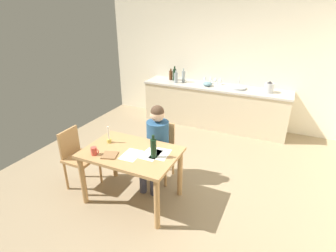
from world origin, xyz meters
The scene contains 25 objects.
ground_plane centered at (0.00, 0.00, -0.02)m, with size 5.20×5.20×0.04m, color #937F60.
wall_back centered at (0.00, 2.60, 1.30)m, with size 5.20×0.12×2.60m, color silver.
kitchen_counter centered at (0.00, 2.24, 0.45)m, with size 3.08×0.64×0.90m.
dining_table centered at (-0.28, -0.64, 0.63)m, with size 1.21×0.81×0.74m.
chair_at_table centered at (-0.19, 0.01, 0.48)m, with size 0.43×0.43×0.86m.
person_seated centered at (-0.18, -0.14, 0.68)m, with size 0.35×0.61×1.19m.
chair_side_empty centered at (-1.15, -0.70, 0.49)m, with size 0.40×0.40×0.88m.
coffee_mug centered at (-0.65, -0.90, 0.80)m, with size 0.12×0.08×0.10m.
candlestick centered at (-0.68, -0.56, 0.81)m, with size 0.06×0.06×0.24m.
book_magazine centered at (-0.46, -0.85, 0.75)m, with size 0.18×0.18×0.02m, color olive.
paper_letter centered at (-0.02, -0.60, 0.74)m, with size 0.21×0.30×0.00m, color white.
paper_bill centered at (0.09, -0.54, 0.74)m, with size 0.21×0.30×0.00m, color white.
paper_envelope centered at (-0.23, -0.72, 0.74)m, with size 0.21×0.30×0.00m, color white.
wine_bottle_on_table centered at (0.05, -0.64, 0.87)m, with size 0.07×0.07×0.30m.
sink_unit centered at (0.46, 2.24, 0.92)m, with size 0.36×0.36×0.24m.
bottle_oil centered at (-1.06, 2.32, 1.01)m, with size 0.08×0.08×0.25m.
bottle_vinegar centered at (-0.97, 2.31, 1.03)m, with size 0.07×0.07×0.32m.
bottle_wine_red centered at (-0.86, 2.14, 1.01)m, with size 0.08×0.08×0.27m.
bottle_sauce centered at (-0.73, 2.26, 1.02)m, with size 0.07×0.07×0.29m.
mixing_bowl centered at (-0.15, 2.18, 0.94)m, with size 0.19×0.19×0.09m, color #668C99.
stovetop_kettle centered at (1.06, 2.24, 1.00)m, with size 0.18×0.18×0.22m.
wine_glass_near_sink centered at (0.06, 2.39, 1.01)m, with size 0.07×0.07×0.15m.
wine_glass_by_kettle centered at (-0.04, 2.39, 1.01)m, with size 0.07×0.07×0.15m.
wine_glass_back_left centered at (-0.15, 2.39, 1.01)m, with size 0.07×0.07×0.15m.
wine_glass_back_right centered at (-0.28, 2.39, 1.01)m, with size 0.07×0.07×0.15m.
Camera 1 is at (1.41, -3.16, 2.45)m, focal length 28.75 mm.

